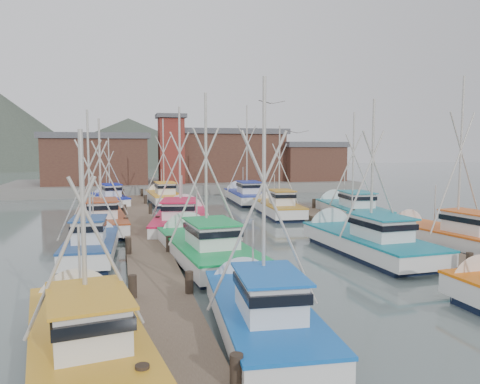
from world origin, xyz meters
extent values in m
plane|color=#546562|center=(0.00, 0.00, 0.00)|extent=(260.00, 260.00, 0.00)
cube|color=brown|center=(-7.00, 4.00, 0.20)|extent=(2.20, 46.00, 0.40)
cylinder|color=black|center=(-8.00, -9.00, 0.45)|extent=(0.30, 0.30, 1.50)
cylinder|color=black|center=(-8.00, -2.00, 0.45)|extent=(0.30, 0.30, 1.50)
cylinder|color=black|center=(-8.00, 5.00, 0.45)|extent=(0.30, 0.30, 1.50)
cylinder|color=black|center=(-8.00, 12.00, 0.45)|extent=(0.30, 0.30, 1.50)
cylinder|color=black|center=(-8.00, 19.00, 0.45)|extent=(0.30, 0.30, 1.50)
cylinder|color=black|center=(-8.00, 26.00, 0.45)|extent=(0.30, 0.30, 1.50)
cylinder|color=black|center=(-6.00, -9.00, 0.45)|extent=(0.30, 0.30, 1.50)
cylinder|color=black|center=(-6.00, -2.00, 0.45)|extent=(0.30, 0.30, 1.50)
cylinder|color=black|center=(-6.00, 5.00, 0.45)|extent=(0.30, 0.30, 1.50)
cylinder|color=black|center=(-6.00, 12.00, 0.45)|extent=(0.30, 0.30, 1.50)
cylinder|color=black|center=(-6.00, 19.00, 0.45)|extent=(0.30, 0.30, 1.50)
cylinder|color=black|center=(-6.00, 26.00, 0.45)|extent=(0.30, 0.30, 1.50)
cube|color=brown|center=(7.00, 4.00, 0.20)|extent=(2.20, 46.00, 0.40)
cylinder|color=black|center=(6.00, -9.00, 0.45)|extent=(0.30, 0.30, 1.50)
cylinder|color=black|center=(6.00, -2.00, 0.45)|extent=(0.30, 0.30, 1.50)
cylinder|color=black|center=(6.00, 5.00, 0.45)|extent=(0.30, 0.30, 1.50)
cylinder|color=black|center=(6.00, 12.00, 0.45)|extent=(0.30, 0.30, 1.50)
cylinder|color=black|center=(6.00, 19.00, 0.45)|extent=(0.30, 0.30, 1.50)
cylinder|color=black|center=(6.00, 26.00, 0.45)|extent=(0.30, 0.30, 1.50)
cylinder|color=black|center=(8.00, -2.00, 0.45)|extent=(0.30, 0.30, 1.50)
cylinder|color=black|center=(8.00, 5.00, 0.45)|extent=(0.30, 0.30, 1.50)
cylinder|color=black|center=(8.00, 12.00, 0.45)|extent=(0.30, 0.30, 1.50)
cylinder|color=black|center=(8.00, 19.00, 0.45)|extent=(0.30, 0.30, 1.50)
cylinder|color=black|center=(8.00, 26.00, 0.45)|extent=(0.30, 0.30, 1.50)
cube|color=gray|center=(0.00, 37.00, 0.60)|extent=(44.00, 16.00, 1.20)
cube|color=brown|center=(-11.00, 35.00, 3.95)|extent=(12.00, 8.00, 5.50)
cube|color=#5A5A5F|center=(-11.00, 35.00, 7.05)|extent=(12.72, 8.48, 0.70)
cube|color=brown|center=(6.00, 37.00, 4.30)|extent=(14.00, 9.00, 6.20)
cube|color=#5A5A5F|center=(6.00, 37.00, 7.75)|extent=(14.84, 9.54, 0.70)
cube|color=brown|center=(17.00, 34.00, 3.45)|extent=(8.00, 6.00, 4.50)
cube|color=#5A5A5F|center=(17.00, 34.00, 6.05)|extent=(8.48, 6.36, 0.70)
cube|color=maroon|center=(-2.00, 33.00, 5.20)|extent=(3.00, 3.00, 8.00)
cube|color=#5A5A5F|center=(-2.00, 33.00, 9.45)|extent=(3.60, 3.60, 0.50)
cone|color=#495345|center=(-5.00, 130.00, 0.00)|extent=(140.00, 140.00, 30.00)
cone|color=#495345|center=(35.00, 120.00, 0.00)|extent=(90.00, 90.00, 24.00)
cube|color=black|center=(-4.40, -12.73, 0.05)|extent=(2.71, 6.84, 0.70)
cube|color=white|center=(-4.40, -12.73, 0.70)|extent=(3.08, 7.78, 0.80)
cube|color=blue|center=(-4.40, -12.73, 1.08)|extent=(3.16, 7.86, 0.10)
cone|color=white|center=(-4.09, -8.94, 0.55)|extent=(2.46, 1.29, 2.38)
cube|color=white|center=(-4.47, -13.64, 1.65)|extent=(1.71, 2.40, 1.10)
cube|color=black|center=(-4.47, -13.64, 1.88)|extent=(1.83, 2.63, 0.28)
cube|color=blue|center=(-4.47, -13.64, 2.24)|extent=(1.94, 2.79, 0.07)
cylinder|color=#BDB8AD|center=(-4.41, -12.88, 4.36)|extent=(0.11, 0.11, 6.51)
cylinder|color=#BDB8AD|center=(-4.90, -12.84, 3.59)|extent=(2.32, 0.27, 5.09)
cylinder|color=#BDB8AD|center=(-3.93, -12.92, 3.59)|extent=(2.32, 0.27, 5.09)
cylinder|color=#BDB8AD|center=(-4.29, -11.36, 2.30)|extent=(0.07, 0.07, 2.12)
cone|color=white|center=(4.31, -10.84, 0.55)|extent=(2.43, 1.15, 2.41)
cube|color=black|center=(-9.27, -13.36, 0.05)|extent=(3.35, 7.33, 0.70)
cube|color=white|center=(-9.27, -13.36, 0.70)|extent=(3.80, 8.33, 0.80)
cube|color=gold|center=(-9.27, -13.36, 1.08)|extent=(3.89, 8.43, 0.10)
cone|color=white|center=(-9.88, -9.39, 0.55)|extent=(2.64, 1.47, 2.51)
cube|color=white|center=(-9.13, -14.31, 1.65)|extent=(1.97, 2.63, 1.10)
cube|color=black|center=(-9.13, -14.31, 1.88)|extent=(2.11, 2.88, 0.28)
cube|color=gold|center=(-9.13, -14.31, 2.24)|extent=(2.23, 3.06, 0.07)
cylinder|color=#BDB8AD|center=(-9.25, -13.51, 3.60)|extent=(0.14, 0.14, 5.00)
cylinder|color=#BDB8AD|center=(-9.79, -13.60, 3.01)|extent=(1.80, 0.36, 3.92)
cylinder|color=#BDB8AD|center=(-8.70, -13.43, 3.01)|extent=(1.80, 0.36, 3.92)
cylinder|color=#BDB8AD|center=(-9.49, -11.93, 2.30)|extent=(0.08, 0.08, 2.41)
cube|color=black|center=(-4.36, -3.28, 0.05)|extent=(3.39, 8.44, 0.70)
cube|color=white|center=(-4.36, -3.28, 0.70)|extent=(3.85, 9.59, 0.80)
cube|color=#0C9E47|center=(-4.36, -3.28, 1.08)|extent=(3.95, 9.69, 0.10)
cone|color=white|center=(-4.76, 1.38, 0.55)|extent=(3.01, 1.35, 2.93)
cube|color=white|center=(-4.26, -4.40, 1.65)|extent=(2.13, 2.96, 1.10)
cube|color=black|center=(-4.26, -4.40, 1.88)|extent=(2.27, 3.25, 0.28)
cube|color=#0C9E47|center=(-4.26, -4.40, 2.24)|extent=(2.41, 3.45, 0.07)
cylinder|color=#BDB8AD|center=(-4.34, -3.47, 4.66)|extent=(0.14, 0.14, 7.12)
cylinder|color=#BDB8AD|center=(-4.94, -3.52, 3.82)|extent=(2.55, 0.32, 5.57)
cylinder|color=#BDB8AD|center=(-3.74, -3.42, 3.82)|extent=(2.55, 0.32, 5.57)
cylinder|color=#BDB8AD|center=(-4.50, -1.60, 2.30)|extent=(0.08, 0.08, 2.61)
cube|color=black|center=(4.24, -3.74, 0.05)|extent=(3.10, 8.38, 0.70)
cube|color=white|center=(4.24, -3.74, 0.70)|extent=(3.52, 9.52, 0.80)
cube|color=#0F7D92|center=(4.24, -3.74, 1.08)|extent=(3.62, 9.62, 0.10)
cone|color=white|center=(4.00, 0.95, 0.55)|extent=(2.98, 1.25, 2.93)
cube|color=white|center=(4.29, -4.86, 1.65)|extent=(2.03, 2.90, 1.10)
cube|color=black|center=(4.29, -4.86, 1.88)|extent=(2.17, 3.19, 0.28)
cube|color=#0F7D92|center=(4.29, -4.86, 2.24)|extent=(2.30, 3.39, 0.07)
cylinder|color=#BDB8AD|center=(4.25, -3.92, 4.60)|extent=(0.14, 0.14, 7.01)
cylinder|color=#BDB8AD|center=(3.65, -3.95, 3.78)|extent=(2.51, 0.22, 5.48)
cylinder|color=#BDB8AD|center=(4.85, -3.89, 3.78)|extent=(2.51, 0.22, 5.48)
cylinder|color=#BDB8AD|center=(4.15, -2.05, 2.30)|extent=(0.08, 0.08, 2.62)
cube|color=black|center=(-9.80, -1.09, 0.05)|extent=(2.31, 6.30, 0.70)
cube|color=white|center=(-9.80, -1.09, 0.70)|extent=(2.62, 7.16, 0.80)
cube|color=navy|center=(-9.80, -1.09, 1.08)|extent=(2.69, 7.23, 0.10)
cone|color=white|center=(-9.63, 2.44, 0.55)|extent=(2.25, 1.20, 2.20)
cube|color=white|center=(-9.84, -1.93, 1.65)|extent=(1.52, 2.18, 1.10)
cube|color=black|center=(-9.84, -1.93, 1.88)|extent=(1.62, 2.40, 0.28)
cube|color=navy|center=(-9.84, -1.93, 2.24)|extent=(1.72, 2.54, 0.07)
cylinder|color=#BDB8AD|center=(-9.80, -1.23, 4.30)|extent=(0.11, 0.11, 6.40)
cylinder|color=#BDB8AD|center=(-10.29, -1.20, 3.55)|extent=(2.29, 0.19, 5.00)
cylinder|color=#BDB8AD|center=(-9.32, -1.25, 3.55)|extent=(2.29, 0.19, 5.00)
cylinder|color=#BDB8AD|center=(-9.74, 0.18, 2.30)|extent=(0.06, 0.06, 2.12)
cube|color=black|center=(9.56, -3.72, 0.05)|extent=(3.50, 7.45, 0.70)
cube|color=white|center=(9.56, -3.72, 0.70)|extent=(3.97, 8.46, 0.80)
cube|color=#E05C16|center=(9.56, -3.72, 1.08)|extent=(4.07, 8.55, 0.10)
cone|color=white|center=(8.89, 0.29, 0.55)|extent=(2.72, 1.51, 2.57)
cube|color=white|center=(9.72, -4.68, 1.65)|extent=(2.04, 2.68, 1.10)
cube|color=black|center=(9.72, -4.68, 1.88)|extent=(2.18, 2.94, 0.28)
cube|color=#E05C16|center=(9.72, -4.68, 2.24)|extent=(2.32, 3.11, 0.07)
cylinder|color=#BDB8AD|center=(9.59, -3.88, 5.28)|extent=(0.14, 0.14, 8.36)
cylinder|color=#BDB8AD|center=(9.05, -3.97, 4.30)|extent=(2.95, 0.57, 6.53)
cylinder|color=#BDB8AD|center=(10.12, -3.79, 4.30)|extent=(2.95, 0.57, 6.53)
cylinder|color=#BDB8AD|center=(9.32, -2.28, 2.30)|extent=(0.08, 0.08, 2.38)
cube|color=black|center=(-4.38, 5.96, 0.05)|extent=(4.41, 9.07, 0.70)
cube|color=white|center=(-4.38, 5.96, 0.70)|extent=(5.01, 10.31, 0.80)
cube|color=red|center=(-4.38, 5.96, 1.08)|extent=(5.12, 10.42, 0.10)
cone|color=white|center=(-3.45, 10.81, 0.55)|extent=(3.24, 1.66, 3.09)
cube|color=white|center=(-4.60, 4.79, 1.65)|extent=(2.51, 3.28, 1.10)
cube|color=black|center=(-4.60, 4.79, 1.88)|extent=(2.70, 3.60, 0.28)
cube|color=red|center=(-4.60, 4.79, 2.24)|extent=(2.86, 3.82, 0.07)
cylinder|color=#BDB8AD|center=(-4.41, 5.76, 4.72)|extent=(0.16, 0.16, 7.23)
cylinder|color=#BDB8AD|center=(-5.03, 5.88, 3.87)|extent=(2.57, 0.59, 5.66)
cylinder|color=#BDB8AD|center=(-3.79, 5.64, 3.87)|extent=(2.57, 0.59, 5.66)
cylinder|color=#BDB8AD|center=(-4.04, 7.70, 2.30)|extent=(0.09, 0.09, 2.76)
cube|color=black|center=(4.27, 10.62, 0.05)|extent=(2.74, 7.01, 0.70)
cube|color=white|center=(4.27, 10.62, 0.70)|extent=(3.12, 7.97, 0.80)
cube|color=#BB811E|center=(4.27, 10.62, 1.08)|extent=(3.20, 8.05, 0.10)
cone|color=white|center=(4.56, 14.51, 0.55)|extent=(2.51, 1.28, 2.44)
cube|color=white|center=(4.20, 9.68, 1.65)|extent=(1.74, 2.45, 1.10)
cube|color=black|center=(4.20, 9.68, 1.88)|extent=(1.86, 2.69, 0.28)
cube|color=#BB811E|center=(4.20, 9.68, 2.24)|extent=(1.98, 2.86, 0.07)
cylinder|color=#BDB8AD|center=(4.26, 10.46, 4.25)|extent=(0.12, 0.12, 6.31)
cylinder|color=#BDB8AD|center=(3.76, 10.50, 3.51)|extent=(2.26, 0.25, 4.93)
cylinder|color=#BDB8AD|center=(4.76, 10.42, 3.51)|extent=(2.26, 0.25, 4.93)
cylinder|color=#BDB8AD|center=(4.37, 12.02, 2.30)|extent=(0.07, 0.07, 2.18)
cube|color=black|center=(-9.59, 7.31, 0.05)|extent=(3.17, 8.10, 0.70)
cube|color=white|center=(-9.59, 7.31, 0.70)|extent=(3.60, 9.20, 0.80)
cube|color=#A1411B|center=(-9.59, 7.31, 1.08)|extent=(3.70, 9.30, 0.10)
cone|color=white|center=(-9.93, 11.80, 0.55)|extent=(2.89, 1.31, 2.81)
cube|color=white|center=(-9.51, 6.23, 1.65)|extent=(2.01, 2.83, 1.10)
cube|color=black|center=(-9.51, 6.23, 1.88)|extent=(2.15, 3.11, 0.28)
cube|color=#A1411B|center=(-9.51, 6.23, 2.24)|extent=(2.28, 3.30, 0.07)
cylinder|color=#BDB8AD|center=(-9.58, 7.13, 4.33)|extent=(0.14, 0.14, 6.47)
cylinder|color=#BDB8AD|center=(-10.19, 7.08, 3.57)|extent=(2.33, 0.28, 5.06)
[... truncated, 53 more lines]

